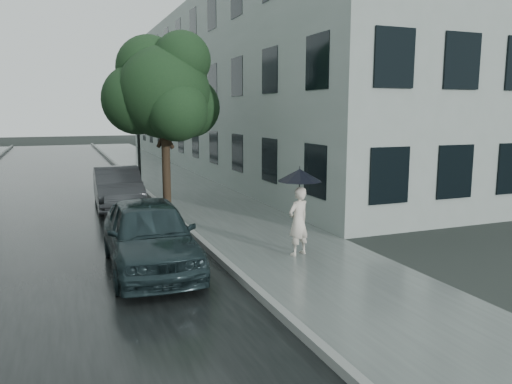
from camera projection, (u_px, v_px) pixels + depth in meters
name	position (u px, v px, depth m)	size (l,w,h in m)	color
ground	(301.00, 264.00, 10.76)	(120.00, 120.00, 0.00)	black
sidewalk	(182.00, 186.00, 21.84)	(3.50, 60.00, 0.01)	slate
kerb_near	(140.00, 187.00, 21.17)	(0.15, 60.00, 0.15)	slate
asphalt_road	(51.00, 194.00, 19.90)	(6.85, 60.00, 0.00)	black
building_near	(237.00, 90.00, 29.90)	(7.02, 36.00, 9.00)	gray
pedestrian	(298.00, 221.00, 11.33)	(0.57, 0.38, 1.57)	beige
umbrella	(300.00, 175.00, 11.17)	(1.33, 1.33, 1.10)	black
street_tree	(163.00, 91.00, 16.12)	(3.87, 3.52, 5.79)	#332619
lamp_post	(135.00, 120.00, 21.34)	(0.82, 0.46, 5.03)	black
car_near	(149.00, 234.00, 10.36)	(1.73, 4.31, 1.47)	#19282B
car_far	(118.00, 187.00, 17.00)	(1.45, 4.16, 1.37)	#222427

